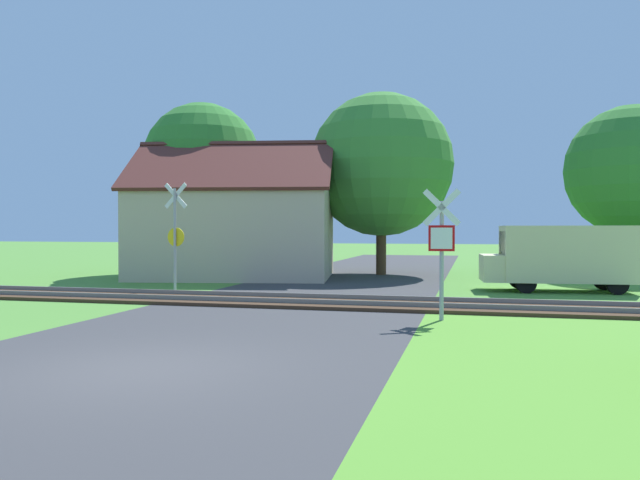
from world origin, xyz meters
TOP-DOWN VIEW (x-y plane):
  - ground_plane at (0.00, 0.00)m, footprint 160.00×160.00m
  - road_asphalt at (0.00, 2.00)m, footprint 7.60×80.00m
  - rail_track at (0.00, 8.61)m, footprint 60.00×2.60m
  - stop_sign_near at (4.24, 6.25)m, footprint 0.88×0.15m
  - crossing_sign_far at (-4.85, 10.84)m, footprint 0.88×0.17m
  - house at (-5.22, 17.39)m, footprint 9.60×8.03m
  - tree_left at (-7.75, 19.38)m, footprint 5.62×5.62m
  - tree_far at (11.72, 21.48)m, footprint 5.75×5.75m
  - tree_center at (0.78, 20.36)m, footprint 6.64×6.64m
  - mail_truck at (7.84, 14.05)m, footprint 5.04×2.25m

SIDE VIEW (x-z plane):
  - ground_plane at x=0.00m, z-range 0.00..0.00m
  - road_asphalt at x=0.00m, z-range 0.00..0.01m
  - rail_track at x=0.00m, z-range -0.05..0.17m
  - mail_truck at x=7.84m, z-range 0.12..2.36m
  - stop_sign_near at x=4.24m, z-range 0.22..3.29m
  - house at x=-5.22m, z-range -0.94..5.05m
  - crossing_sign_far at x=-4.85m, z-range 0.21..3.90m
  - tree_far at x=11.72m, z-range 0.90..8.48m
  - tree_center at x=0.78m, z-range 0.89..9.32m
  - tree_left at x=-7.75m, z-range 1.27..9.45m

